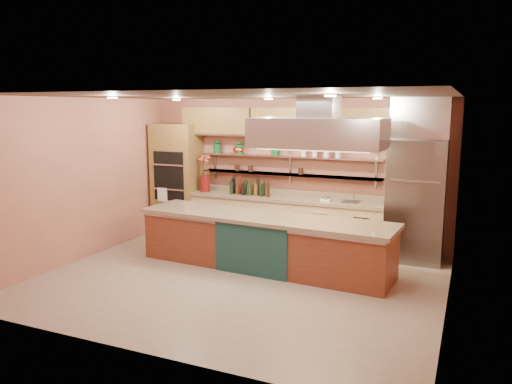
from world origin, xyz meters
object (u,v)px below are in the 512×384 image
at_px(flower_vase, 205,184).
at_px(green_canister, 275,150).
at_px(island, 264,242).
at_px(refrigerator, 416,201).
at_px(kitchen_scale, 326,198).
at_px(copper_kettle, 238,150).

height_order(flower_vase, green_canister, green_canister).
bearing_deg(flower_vase, island, -36.90).
distance_m(refrigerator, kitchen_scale, 1.59).
relative_size(flower_vase, copper_kettle, 1.72).
height_order(kitchen_scale, copper_kettle, copper_kettle).
height_order(refrigerator, island, refrigerator).
height_order(refrigerator, green_canister, refrigerator).
bearing_deg(kitchen_scale, copper_kettle, 150.49).
distance_m(refrigerator, island, 2.71).
distance_m(flower_vase, kitchen_scale, 2.54).
bearing_deg(island, flower_vase, 147.19).
bearing_deg(refrigerator, kitchen_scale, 179.64).
distance_m(island, copper_kettle, 2.47).
distance_m(flower_vase, copper_kettle, 0.98).
bearing_deg(green_canister, refrigerator, -4.91).
xyz_separation_m(kitchen_scale, green_canister, (-1.09, 0.22, 0.83)).
relative_size(island, kitchen_scale, 23.62).
relative_size(copper_kettle, green_canister, 1.06).
xyz_separation_m(kitchen_scale, copper_kettle, (-1.90, 0.22, 0.81)).
xyz_separation_m(refrigerator, kitchen_scale, (-1.59, 0.01, -0.07)).
height_order(kitchen_scale, green_canister, green_canister).
xyz_separation_m(island, flower_vase, (-1.90, 1.42, 0.66)).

